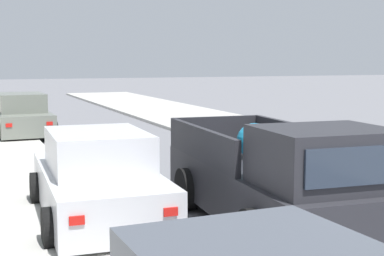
% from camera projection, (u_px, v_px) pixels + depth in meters
% --- Properties ---
extents(sidewalk_right, '(4.83, 60.00, 0.12)m').
position_uv_depth(sidewalk_right, '(309.00, 147.00, 17.15)').
color(sidewalk_right, '#B2AFA8').
rests_on(sidewalk_right, ground).
extents(curb_left, '(0.16, 60.00, 0.10)m').
position_uv_depth(curb_left, '(3.00, 168.00, 13.88)').
color(curb_left, silver).
rests_on(curb_left, ground).
extents(curb_right, '(0.16, 60.00, 0.10)m').
position_uv_depth(curb_right, '(280.00, 150.00, 16.78)').
color(curb_right, silver).
rests_on(curb_right, ground).
extents(pickup_truck, '(2.44, 5.32, 1.80)m').
position_uv_depth(pickup_truck, '(277.00, 182.00, 8.94)').
color(pickup_truck, '#28282D').
rests_on(pickup_truck, ground).
extents(car_left_near, '(2.16, 4.32, 1.54)m').
position_uv_depth(car_left_near, '(98.00, 180.00, 9.42)').
color(car_left_near, silver).
rests_on(car_left_near, ground).
extents(car_right_mid, '(2.14, 4.31, 1.54)m').
position_uv_depth(car_right_mid, '(21.00, 116.00, 19.97)').
color(car_right_mid, slate).
rests_on(car_right_mid, ground).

